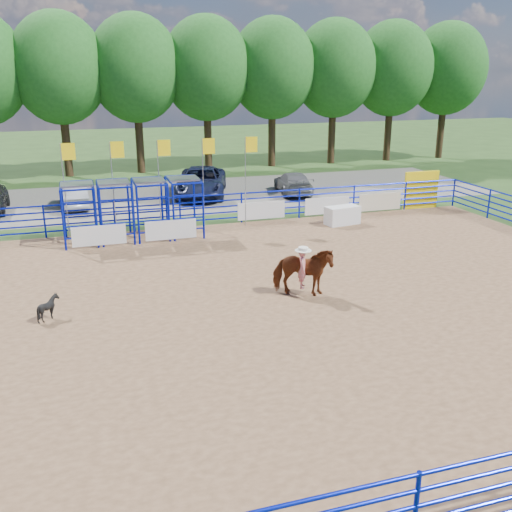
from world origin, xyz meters
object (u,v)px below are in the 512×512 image
announcer_table (342,215)px  car_c (201,182)px  car_d (293,183)px  horse_and_rider (303,270)px  car_b (73,196)px  calf (48,308)px

announcer_table → car_c: size_ratio=0.28×
car_d → announcer_table: bearing=96.9°
car_c → horse_and_rider: bearing=-74.5°
horse_and_rider → car_c: (0.16, 16.42, -0.08)m
announcer_table → car_b: car_b is taller
announcer_table → car_b: 14.41m
car_c → car_d: car_c is taller
calf → car_c: 17.85m
car_b → car_d: (12.62, -0.04, -0.00)m
horse_and_rider → car_c: bearing=89.4°
announcer_table → horse_and_rider: 9.52m
car_c → announcer_table: bearing=-43.0°
car_c → car_d: (5.40, -1.00, -0.18)m
calf → car_d: (13.45, 14.93, 0.26)m
car_b → car_d: size_ratio=0.89×
car_b → announcer_table: bearing=145.4°
calf → car_c: size_ratio=0.13×
announcer_table → calf: size_ratio=2.21×
horse_and_rider → announcer_table: bearing=56.6°
calf → car_d: size_ratio=0.17×
horse_and_rider → calf: (-7.89, 0.50, -0.52)m
calf → car_b: (0.83, 14.97, 0.26)m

